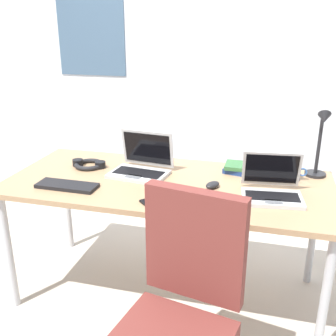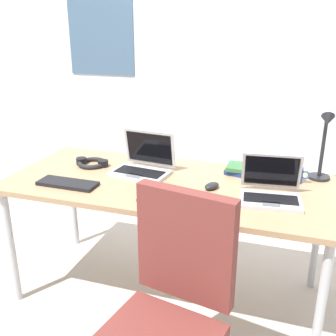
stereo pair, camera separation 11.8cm
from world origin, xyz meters
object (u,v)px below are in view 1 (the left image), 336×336
Objects in this scene: laptop_by_keyboard at (272,189)px; coffee_mug at (294,172)px; headphones at (89,164)px; laptop_back_left at (141,166)px; external_keyboard at (67,186)px; computer_mouse at (213,185)px; cell_phone at (153,200)px; book_stack at (241,168)px; desk_lamp at (320,144)px.

coffee_mug is at bearing 67.53° from laptop_by_keyboard.
headphones is 1.89× the size of coffee_mug.
laptop_back_left is 1.06× the size of external_keyboard.
external_keyboard is 0.78m from computer_mouse.
cell_phone is at bearing -108.79° from computer_mouse.
external_keyboard is 2.92× the size of coffee_mug.
laptop_back_left is at bearing -165.73° from computer_mouse.
laptop_back_left is 1.64× the size of book_stack.
computer_mouse is at bearing 15.00° from external_keyboard.
laptop_back_left is at bearing 161.16° from cell_phone.
desk_lamp is 1.35m from headphones.
desk_lamp is 0.44m from laptop_by_keyboard.
coffee_mug reaches higher than external_keyboard.
headphones is 1.00× the size of book_stack.
laptop_back_left reaches higher than cell_phone.
coffee_mug reaches higher than computer_mouse.
book_stack is at bearing 171.78° from coffee_mug.
external_keyboard is 1.00m from book_stack.
coffee_mug reaches higher than book_stack.
book_stack reaches higher than cell_phone.
cell_phone is (0.18, -0.35, -0.04)m from laptop_back_left.
laptop_back_left is 3.11× the size of coffee_mug.
external_keyboard is at bearing -159.91° from coffee_mug.
desk_lamp is at bearing 78.24° from cell_phone.
external_keyboard is (-0.32, -0.30, -0.04)m from laptop_back_left.
computer_mouse is at bearing 87.29° from cell_phone.
desk_lamp reaches higher than laptop_by_keyboard.
external_keyboard is 0.50m from cell_phone.
laptop_by_keyboard is 0.31m from computer_mouse.
laptop_by_keyboard reaches higher than computer_mouse.
external_keyboard is 2.43× the size of cell_phone.
cell_phone is at bearing -144.81° from coffee_mug.
laptop_back_left is 0.76m from laptop_by_keyboard.
book_stack is (-0.42, -0.02, -0.17)m from desk_lamp.
coffee_mug is at bearing 20.72° from external_keyboard.
computer_mouse is 0.45× the size of book_stack.
computer_mouse reaches higher than cell_phone.
coffee_mug is (0.29, -0.04, 0.02)m from book_stack.
cell_phone is (-0.26, -0.24, -0.01)m from computer_mouse.
external_keyboard is at bearing -151.85° from book_stack.
headphones is at bearing -175.16° from coffee_mug.
computer_mouse is 0.31m from book_stack.
laptop_back_left is at bearing -162.97° from book_stack.
external_keyboard is 1.54× the size of book_stack.
desk_lamp is 0.99m from cell_phone.
coffee_mug is (1.18, 0.43, 0.03)m from external_keyboard.
desk_lamp is 1.21× the size of external_keyboard.
headphones is at bearing 170.91° from laptop_by_keyboard.
laptop_by_keyboard is 0.99× the size of external_keyboard.
external_keyboard is 1.25m from coffee_mug.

